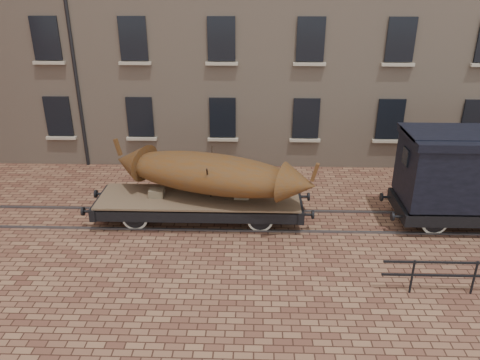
{
  "coord_description": "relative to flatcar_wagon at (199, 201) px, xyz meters",
  "views": [
    {
      "loc": [
        -1.18,
        -14.07,
        7.73
      ],
      "look_at": [
        -1.63,
        0.5,
        1.3
      ],
      "focal_mm": 35.0,
      "sensor_mm": 36.0,
      "label": 1
    }
  ],
  "objects": [
    {
      "name": "iron_boat",
      "position": [
        0.39,
        0.0,
        1.04
      ],
      "size": [
        7.01,
        3.7,
        1.68
      ],
      "color": "#5B2F0D",
      "rests_on": "flatcar_wagon"
    },
    {
      "name": "flatcar_wagon",
      "position": [
        0.0,
        0.0,
        0.0
      ],
      "size": [
        7.57,
        2.05,
        1.14
      ],
      "color": "brown",
      "rests_on": "ground"
    },
    {
      "name": "rail_track",
      "position": [
        2.99,
        -0.0,
        -0.68
      ],
      "size": [
        30.0,
        1.52,
        0.06
      ],
      "color": "#59595E",
      "rests_on": "ground"
    },
    {
      "name": "ground",
      "position": [
        2.99,
        -0.0,
        -0.71
      ],
      "size": [
        90.0,
        90.0,
        0.0
      ],
      "primitive_type": "plane",
      "color": "brown"
    }
  ]
}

